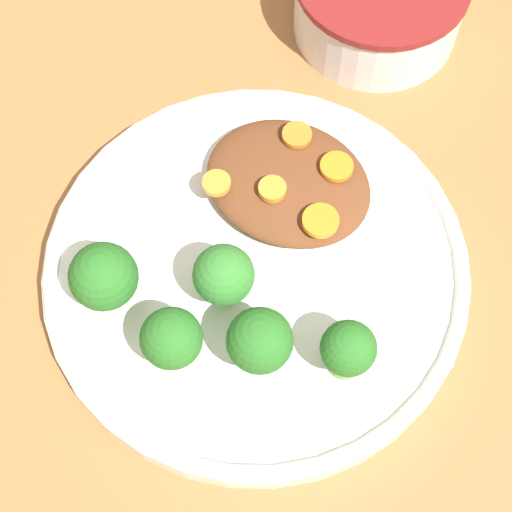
# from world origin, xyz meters

# --- Properties ---
(ground_plane) EXTENTS (4.00, 4.00, 0.00)m
(ground_plane) POSITION_xyz_m (0.00, 0.00, 0.00)
(ground_plane) COLOR #9E6638
(plate) EXTENTS (0.28, 0.28, 0.03)m
(plate) POSITION_xyz_m (0.00, 0.00, 0.01)
(plate) COLOR white
(plate) RESTS_ON ground_plane
(stew_mound) EXTENTS (0.09, 0.11, 0.02)m
(stew_mound) POSITION_xyz_m (-0.06, -0.01, 0.03)
(stew_mound) COLOR brown
(stew_mound) RESTS_ON plate
(broccoli_floret_0) EXTENTS (0.04, 0.04, 0.06)m
(broccoli_floret_0) POSITION_xyz_m (0.06, 0.03, 0.05)
(broccoli_floret_0) COLOR #7FA85B
(broccoli_floret_0) RESTS_ON plate
(broccoli_floret_1) EXTENTS (0.04, 0.04, 0.05)m
(broccoli_floret_1) POSITION_xyz_m (0.03, -0.01, 0.05)
(broccoli_floret_1) COLOR #7FA85B
(broccoli_floret_1) RESTS_ON plate
(broccoli_floret_2) EXTENTS (0.04, 0.04, 0.05)m
(broccoli_floret_2) POSITION_xyz_m (0.08, -0.01, 0.05)
(broccoli_floret_2) COLOR #7FA85B
(broccoli_floret_2) RESTS_ON plate
(broccoli_floret_3) EXTENTS (0.03, 0.03, 0.05)m
(broccoli_floret_3) POSITION_xyz_m (0.03, 0.08, 0.05)
(broccoli_floret_3) COLOR #759E51
(broccoli_floret_3) RESTS_ON plate
(broccoli_floret_4) EXTENTS (0.04, 0.04, 0.06)m
(broccoli_floret_4) POSITION_xyz_m (0.07, -0.07, 0.05)
(broccoli_floret_4) COLOR #759E51
(broccoli_floret_4) RESTS_ON plate
(carrot_slice_0) EXTENTS (0.02, 0.02, 0.01)m
(carrot_slice_0) POSITION_xyz_m (-0.04, -0.01, 0.04)
(carrot_slice_0) COLOR orange
(carrot_slice_0) RESTS_ON stew_mound
(carrot_slice_1) EXTENTS (0.02, 0.02, 0.00)m
(carrot_slice_1) POSITION_xyz_m (-0.08, 0.02, 0.04)
(carrot_slice_1) COLOR orange
(carrot_slice_1) RESTS_ON stew_mound
(carrot_slice_2) EXTENTS (0.02, 0.02, 0.00)m
(carrot_slice_2) POSITION_xyz_m (-0.09, -0.02, 0.04)
(carrot_slice_2) COLOR orange
(carrot_slice_2) RESTS_ON stew_mound
(carrot_slice_3) EXTENTS (0.02, 0.02, 0.00)m
(carrot_slice_3) POSITION_xyz_m (-0.03, -0.05, 0.04)
(carrot_slice_3) COLOR orange
(carrot_slice_3) RESTS_ON stew_mound
(carrot_slice_4) EXTENTS (0.02, 0.02, 0.00)m
(carrot_slice_4) POSITION_xyz_m (-0.04, 0.03, 0.04)
(carrot_slice_4) COLOR orange
(carrot_slice_4) RESTS_ON stew_mound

